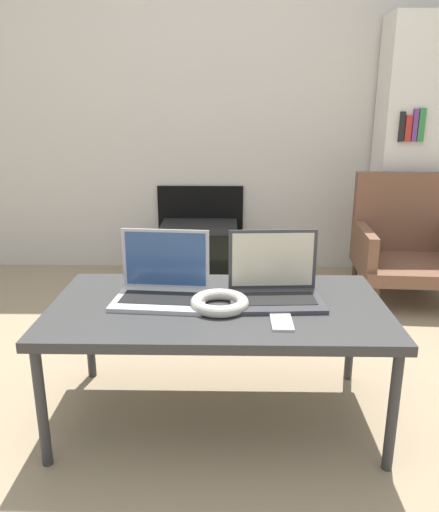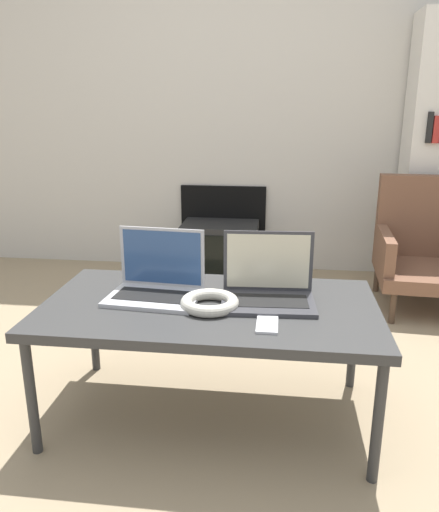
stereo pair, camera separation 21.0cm
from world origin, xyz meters
TOP-DOWN VIEW (x-y plane):
  - ground_plane at (0.00, 0.00)m, footprint 14.00×14.00m
  - wall_back at (-0.00, 2.07)m, footprint 7.00×0.08m
  - table at (0.00, 0.12)m, footprint 1.24×0.66m
  - laptop_left at (-0.21, 0.18)m, footprint 0.36×0.27m
  - laptop_right at (0.21, 0.18)m, footprint 0.35×0.26m
  - headphones at (0.01, 0.08)m, footprint 0.21×0.21m
  - phone at (0.22, -0.04)m, footprint 0.07×0.13m
  - tv at (-0.17, 1.83)m, footprint 0.54×0.37m
  - armchair at (1.16, 1.48)m, footprint 0.66×0.65m

SIDE VIEW (x-z plane):
  - ground_plane at x=0.00m, z-range 0.00..0.00m
  - tv at x=-0.17m, z-range 0.00..0.38m
  - armchair at x=1.16m, z-range -0.02..0.75m
  - table at x=0.00m, z-range 0.20..0.68m
  - phone at x=0.22m, z-range 0.48..0.49m
  - headphones at x=0.01m, z-range 0.48..0.52m
  - laptop_left at x=-0.21m, z-range 0.41..0.66m
  - laptop_right at x=0.21m, z-range 0.41..0.66m
  - wall_back at x=0.00m, z-range -0.01..2.59m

